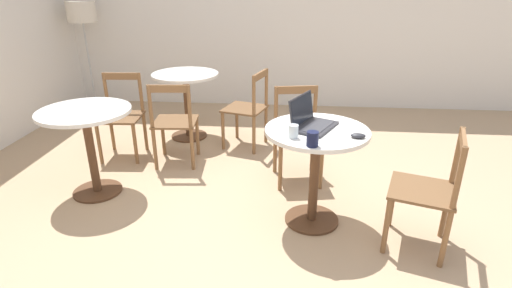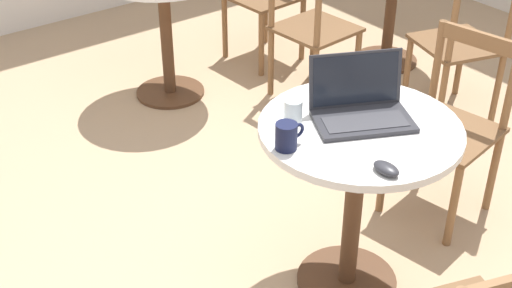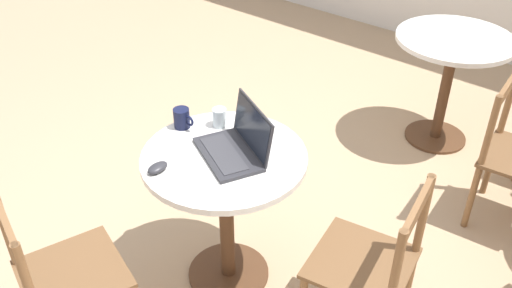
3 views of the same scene
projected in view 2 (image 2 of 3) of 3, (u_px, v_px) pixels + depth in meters
The scene contains 10 objects.
ground_plane at pixel (293, 282), 2.96m from camera, with size 16.00×16.00×0.00m, color tan.
cafe_table_near at pixel (357, 167), 2.65m from camera, with size 0.74×0.74×0.76m.
cafe_table_far at pixel (164, 3), 4.05m from camera, with size 0.74×0.74×0.76m.
chair_near_right at pixel (450, 128), 3.18m from camera, with size 0.48×0.48×0.85m.
chair_mid_left at pixel (310, 31), 4.09m from camera, with size 0.44×0.44×0.85m.
chair_mid_front at pixel (461, 47), 3.90m from camera, with size 0.51×0.51×0.85m.
laptop at pixel (361, 107), 2.58m from camera, with size 0.42×0.37×0.22m.
mouse at pixel (386, 169), 2.30m from camera, with size 0.06×0.10×0.03m.
mug at pixel (287, 136), 2.41m from camera, with size 0.12×0.08×0.10m.
drinking_glass at pixel (293, 111), 2.56m from camera, with size 0.07×0.07×0.09m.
Camera 2 is at (-1.45, -1.65, 2.08)m, focal length 50.00 mm.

